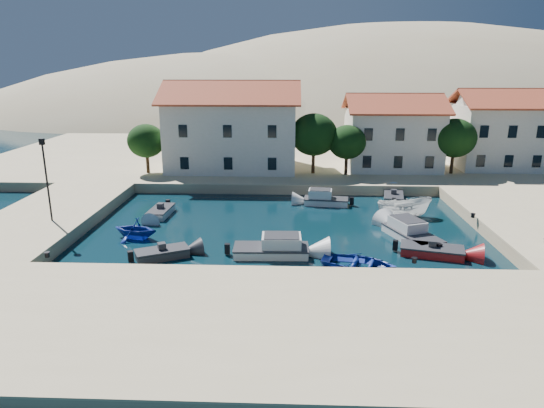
{
  "coord_description": "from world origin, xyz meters",
  "views": [
    {
      "loc": [
        0.58,
        -26.28,
        12.36
      ],
      "look_at": [
        -0.84,
        9.68,
        2.0
      ],
      "focal_mm": 32.0,
      "sensor_mm": 36.0,
      "label": 1
    }
  ],
  "objects": [
    {
      "name": "ground",
      "position": [
        0.0,
        0.0,
        0.0
      ],
      "size": [
        400.0,
        400.0,
        0.0
      ],
      "primitive_type": "plane",
      "color": "black",
      "rests_on": "ground"
    },
    {
      "name": "quay_south",
      "position": [
        0.0,
        -6.0,
        0.5
      ],
      "size": [
        52.0,
        12.0,
        1.0
      ],
      "primitive_type": "cube",
      "color": "tan",
      "rests_on": "ground"
    },
    {
      "name": "quay_west",
      "position": [
        -19.0,
        10.0,
        0.5
      ],
      "size": [
        8.0,
        20.0,
        1.0
      ],
      "primitive_type": "cube",
      "color": "tan",
      "rests_on": "ground"
    },
    {
      "name": "quay_north",
      "position": [
        2.0,
        38.0,
        0.5
      ],
      "size": [
        80.0,
        36.0,
        1.0
      ],
      "primitive_type": "cube",
      "color": "tan",
      "rests_on": "ground"
    },
    {
      "name": "hills",
      "position": [
        20.64,
        123.62,
        -23.4
      ],
      "size": [
        254.0,
        176.0,
        99.0
      ],
      "color": "tan",
      "rests_on": "ground"
    },
    {
      "name": "building_left",
      "position": [
        -6.0,
        28.0,
        5.94
      ],
      "size": [
        14.7,
        9.45,
        9.7
      ],
      "color": "silver",
      "rests_on": "quay_north"
    },
    {
      "name": "building_mid",
      "position": [
        12.0,
        29.0,
        5.22
      ],
      "size": [
        10.5,
        8.4,
        8.3
      ],
      "color": "silver",
      "rests_on": "quay_north"
    },
    {
      "name": "building_right",
      "position": [
        24.0,
        30.0,
        5.47
      ],
      "size": [
        9.45,
        8.4,
        8.8
      ],
      "color": "silver",
      "rests_on": "quay_north"
    },
    {
      "name": "trees",
      "position": [
        4.51,
        25.46,
        4.84
      ],
      "size": [
        37.3,
        5.3,
        6.45
      ],
      "color": "#382314",
      "rests_on": "quay_north"
    },
    {
      "name": "lamppost",
      "position": [
        -17.5,
        8.0,
        4.75
      ],
      "size": [
        0.35,
        0.25,
        6.22
      ],
      "color": "black",
      "rests_on": "quay_west"
    },
    {
      "name": "bollards",
      "position": [
        2.8,
        3.87,
        1.15
      ],
      "size": [
        29.36,
        9.56,
        0.3
      ],
      "color": "black",
      "rests_on": "ground"
    },
    {
      "name": "motorboat_grey_sw",
      "position": [
        -7.9,
        3.39,
        0.3
      ],
      "size": [
        3.78,
        2.91,
        1.25
      ],
      "rotation": [
        0.0,
        0.0,
        0.46
      ],
      "color": "#2E2E33",
      "rests_on": "ground"
    },
    {
      "name": "cabin_cruiser_south",
      "position": [
        -0.69,
        4.15,
        0.48
      ],
      "size": [
        5.09,
        2.27,
        1.6
      ],
      "rotation": [
        0.0,
        0.0,
        0.02
      ],
      "color": "silver",
      "rests_on": "ground"
    },
    {
      "name": "rowboat_south",
      "position": [
        4.92,
        2.16,
        0.0
      ],
      "size": [
        5.44,
        4.55,
        0.97
      ],
      "primitive_type": "imported",
      "rotation": [
        0.0,
        0.0,
        1.28
      ],
      "color": "#1B3498",
      "rests_on": "ground"
    },
    {
      "name": "motorboat_red_se",
      "position": [
        10.14,
        4.58,
        0.29
      ],
      "size": [
        4.43,
        2.81,
        1.25
      ],
      "rotation": [
        0.0,
        0.0,
        -0.25
      ],
      "color": "maroon",
      "rests_on": "ground"
    },
    {
      "name": "cabin_cruiser_east",
      "position": [
        9.51,
        7.52,
        0.48
      ],
      "size": [
        3.8,
        5.6,
        1.6
      ],
      "rotation": [
        0.0,
        0.0,
        1.93
      ],
      "color": "silver",
      "rests_on": "ground"
    },
    {
      "name": "boat_east",
      "position": [
        10.15,
        13.11,
        0.0
      ],
      "size": [
        4.92,
        2.47,
        1.82
      ],
      "primitive_type": "imported",
      "rotation": [
        0.0,
        0.0,
        1.73
      ],
      "color": "silver",
      "rests_on": "ground"
    },
    {
      "name": "motorboat_white_ne",
      "position": [
        10.34,
        18.4,
        0.29
      ],
      "size": [
        2.43,
        4.03,
        1.25
      ],
      "rotation": [
        0.0,
        0.0,
        1.39
      ],
      "color": "silver",
      "rests_on": "ground"
    },
    {
      "name": "rowboat_west",
      "position": [
        -10.83,
        7.11,
        0.0
      ],
      "size": [
        3.92,
        3.58,
        1.76
      ],
      "primitive_type": "imported",
      "rotation": [
        0.0,
        0.0,
        -1.81
      ],
      "color": "#1B3498",
      "rests_on": "ground"
    },
    {
      "name": "motorboat_white_west",
      "position": [
        -10.47,
        12.81,
        0.3
      ],
      "size": [
        1.76,
        3.62,
        1.25
      ],
      "rotation": [
        0.0,
        0.0,
        -1.63
      ],
      "color": "silver",
      "rests_on": "ground"
    },
    {
      "name": "cabin_cruiser_north",
      "position": [
        3.84,
        16.62,
        0.48
      ],
      "size": [
        4.17,
        2.14,
        1.6
      ],
      "rotation": [
        0.0,
        0.0,
        3.03
      ],
      "color": "silver",
      "rests_on": "ground"
    }
  ]
}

